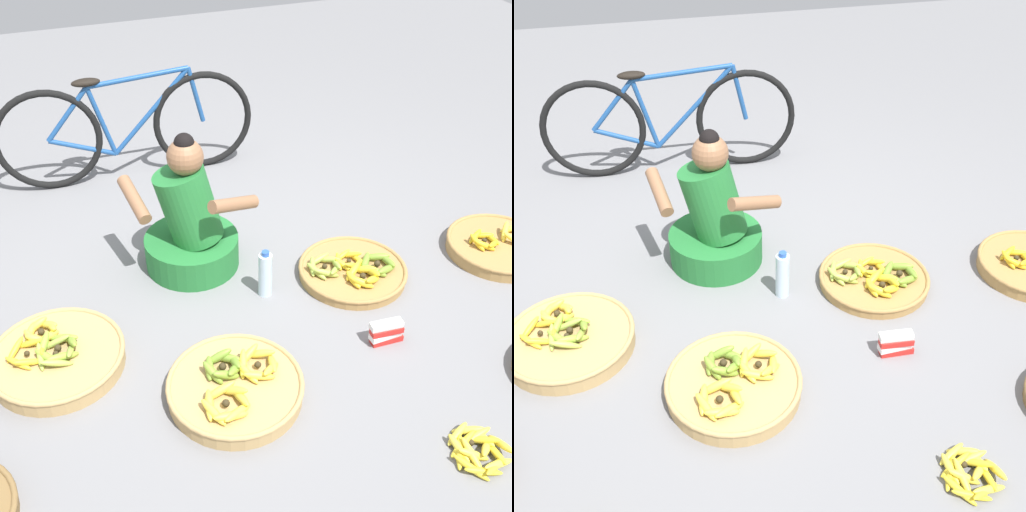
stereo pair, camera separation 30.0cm
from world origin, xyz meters
The scene contains 9 objects.
ground_plane centered at (0.00, 0.00, 0.00)m, with size 10.00×10.00×0.00m, color slate.
vendor_woman_front centered at (-0.19, 0.30, 0.26)m, with size 0.68×0.55×0.80m.
bicycle_leaning centered at (-0.31, 1.40, 0.36)m, with size 1.70×0.13×0.73m.
banana_basket_near_bicycle centered at (0.60, -0.12, 0.04)m, with size 0.60×0.60×0.13m.
banana_basket_back_right centered at (-0.28, -0.69, 0.05)m, with size 0.61×0.61×0.16m.
banana_basket_near_vendor centered at (-1.00, -0.23, 0.05)m, with size 0.62×0.62×0.16m.
loose_bananas_front_left centered at (0.53, -1.32, 0.03)m, with size 0.25×0.27×0.09m.
water_bottle centered at (0.09, -0.09, 0.13)m, with size 0.07×0.07×0.28m.
packet_carton_stack centered at (0.51, -0.63, 0.06)m, with size 0.17×0.07×0.12m.
Camera 2 is at (-0.56, -2.54, 2.16)m, focal length 43.80 mm.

